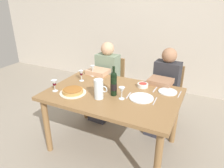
% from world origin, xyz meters
% --- Properties ---
extents(ground_plane, '(8.00, 8.00, 0.00)m').
position_xyz_m(ground_plane, '(0.00, 0.00, 0.00)').
color(ground_plane, gray).
extents(back_wall, '(8.00, 0.10, 2.80)m').
position_xyz_m(back_wall, '(0.00, 2.09, 1.40)').
color(back_wall, beige).
rests_on(back_wall, ground).
extents(dining_table, '(1.50, 1.00, 0.76)m').
position_xyz_m(dining_table, '(0.00, 0.00, 0.67)').
color(dining_table, olive).
rests_on(dining_table, ground).
extents(wine_bottle, '(0.07, 0.07, 0.34)m').
position_xyz_m(wine_bottle, '(0.04, -0.05, 0.90)').
color(wine_bottle, black).
rests_on(wine_bottle, dining_table).
extents(water_pitcher, '(0.15, 0.10, 0.22)m').
position_xyz_m(water_pitcher, '(-0.07, -0.19, 0.86)').
color(water_pitcher, silver).
rests_on(water_pitcher, dining_table).
extents(baked_tart, '(0.30, 0.30, 0.06)m').
position_xyz_m(baked_tart, '(-0.40, -0.22, 0.79)').
color(baked_tart, silver).
rests_on(baked_tart, dining_table).
extents(salad_bowl, '(0.13, 0.13, 0.05)m').
position_xyz_m(salad_bowl, '(0.26, 0.30, 0.79)').
color(salad_bowl, white).
rests_on(salad_bowl, dining_table).
extents(wine_glass_left_diner, '(0.06, 0.06, 0.15)m').
position_xyz_m(wine_glass_left_diner, '(-0.48, 0.36, 0.87)').
color(wine_glass_left_diner, silver).
rests_on(wine_glass_left_diner, dining_table).
extents(wine_glass_right_diner, '(0.07, 0.07, 0.14)m').
position_xyz_m(wine_glass_right_diner, '(0.16, -0.10, 0.86)').
color(wine_glass_right_diner, silver).
rests_on(wine_glass_right_diner, dining_table).
extents(wine_glass_centre, '(0.06, 0.06, 0.14)m').
position_xyz_m(wine_glass_centre, '(-0.52, 0.14, 0.86)').
color(wine_glass_centre, silver).
rests_on(wine_glass_centre, dining_table).
extents(wine_glass_spare, '(0.07, 0.07, 0.14)m').
position_xyz_m(wine_glass_spare, '(-0.62, -0.26, 0.86)').
color(wine_glass_spare, silver).
rests_on(wine_glass_spare, dining_table).
extents(dinner_plate_left_setting, '(0.26, 0.26, 0.01)m').
position_xyz_m(dinner_plate_left_setting, '(0.34, 0.01, 0.77)').
color(dinner_plate_left_setting, silver).
rests_on(dinner_plate_left_setting, dining_table).
extents(dinner_plate_right_setting, '(0.21, 0.21, 0.01)m').
position_xyz_m(dinner_plate_right_setting, '(0.57, 0.29, 0.77)').
color(dinner_plate_right_setting, silver).
rests_on(dinner_plate_right_setting, dining_table).
extents(fork_left_setting, '(0.03, 0.16, 0.00)m').
position_xyz_m(fork_left_setting, '(0.19, 0.01, 0.76)').
color(fork_left_setting, silver).
rests_on(fork_left_setting, dining_table).
extents(knife_left_setting, '(0.02, 0.18, 0.00)m').
position_xyz_m(knife_left_setting, '(0.49, 0.01, 0.76)').
color(knife_left_setting, silver).
rests_on(knife_left_setting, dining_table).
extents(knife_right_setting, '(0.02, 0.18, 0.00)m').
position_xyz_m(knife_right_setting, '(0.70, 0.29, 0.76)').
color(knife_right_setting, silver).
rests_on(knife_right_setting, dining_table).
extents(spoon_right_setting, '(0.02, 0.16, 0.00)m').
position_xyz_m(spoon_right_setting, '(0.42, 0.29, 0.76)').
color(spoon_right_setting, silver).
rests_on(spoon_right_setting, dining_table).
extents(chair_left, '(0.41, 0.41, 0.87)m').
position_xyz_m(chair_left, '(-0.45, 0.87, 0.50)').
color(chair_left, olive).
rests_on(chair_left, ground).
extents(diner_left, '(0.35, 0.51, 1.16)m').
position_xyz_m(diner_left, '(-0.45, 0.63, 0.62)').
color(diner_left, gray).
rests_on(diner_left, ground).
extents(chair_right, '(0.43, 0.43, 0.87)m').
position_xyz_m(chair_right, '(0.46, 0.90, 0.50)').
color(chair_right, olive).
rests_on(chair_right, ground).
extents(diner_right, '(0.36, 0.52, 1.16)m').
position_xyz_m(diner_right, '(0.44, 0.67, 0.62)').
color(diner_right, '#2D2D33').
rests_on(diner_right, ground).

